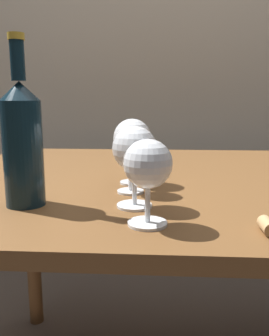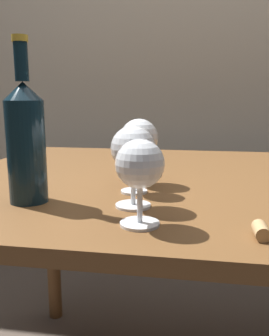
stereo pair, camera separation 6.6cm
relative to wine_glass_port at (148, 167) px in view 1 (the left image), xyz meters
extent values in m
cube|color=#B2A893|center=(0.08, 1.38, 0.46)|extent=(5.00, 0.08, 2.60)
cube|color=brown|center=(0.08, 0.37, -0.11)|extent=(1.27, 0.97, 0.03)
cylinder|color=brown|center=(-0.49, 0.79, -0.48)|extent=(0.06, 0.06, 0.71)
cylinder|color=white|center=(0.00, 0.00, -0.09)|extent=(0.07, 0.07, 0.00)
cylinder|color=white|center=(0.00, 0.00, -0.06)|extent=(0.01, 0.01, 0.07)
sphere|color=white|center=(0.00, 0.00, 0.00)|extent=(0.08, 0.08, 0.08)
ellipsoid|color=#380711|center=(0.00, 0.00, 0.00)|extent=(0.07, 0.07, 0.03)
cylinder|color=white|center=(-0.03, 0.10, -0.09)|extent=(0.07, 0.07, 0.00)
cylinder|color=white|center=(-0.03, 0.10, -0.05)|extent=(0.01, 0.01, 0.08)
sphere|color=white|center=(-0.03, 0.10, 0.02)|extent=(0.08, 0.08, 0.08)
ellipsoid|color=maroon|center=(-0.03, 0.10, 0.02)|extent=(0.07, 0.07, 0.04)
cylinder|color=white|center=(-0.04, 0.20, -0.09)|extent=(0.06, 0.06, 0.00)
cylinder|color=white|center=(-0.04, 0.20, -0.05)|extent=(0.01, 0.01, 0.08)
sphere|color=white|center=(-0.04, 0.20, 0.01)|extent=(0.07, 0.07, 0.07)
ellipsoid|color=maroon|center=(-0.04, 0.20, 0.01)|extent=(0.07, 0.07, 0.03)
cylinder|color=white|center=(-0.04, 0.28, -0.09)|extent=(0.06, 0.06, 0.00)
cylinder|color=white|center=(-0.04, 0.28, -0.05)|extent=(0.01, 0.01, 0.08)
sphere|color=white|center=(-0.04, 0.28, 0.01)|extent=(0.09, 0.09, 0.09)
ellipsoid|color=#470A16|center=(-0.04, 0.28, 0.01)|extent=(0.08, 0.08, 0.03)
cylinder|color=#0F232D|center=(-0.24, 0.10, 0.00)|extent=(0.07, 0.07, 0.20)
cone|color=#0F232D|center=(-0.24, 0.10, 0.12)|extent=(0.07, 0.07, 0.03)
cylinder|color=#0F232D|center=(-0.24, 0.10, 0.17)|extent=(0.03, 0.03, 0.07)
cylinder|color=gold|center=(-0.24, 0.10, 0.21)|extent=(0.03, 0.03, 0.01)
cylinder|color=tan|center=(0.18, -0.02, -0.09)|extent=(0.02, 0.04, 0.02)
camera|label=1|loc=(0.01, -0.55, 0.11)|focal=38.04mm
camera|label=2|loc=(0.08, -0.54, 0.11)|focal=38.04mm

